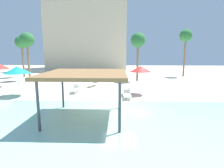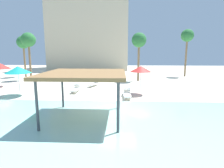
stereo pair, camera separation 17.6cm
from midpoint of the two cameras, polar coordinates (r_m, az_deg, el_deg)
ground_plane at (r=12.81m, az=2.58°, el=-7.32°), size 80.00×80.00×0.00m
lagoon_water at (r=7.94m, az=2.45°, el=-18.50°), size 44.00×13.50×0.04m
shade_pavilion at (r=10.34m, az=-8.12°, el=2.78°), size 4.55×4.55×2.68m
beach_umbrella_teal_1 at (r=17.79m, az=-27.07°, el=3.99°), size 2.19×2.19×2.59m
beach_umbrella_red_2 at (r=16.71m, az=9.28°, el=4.68°), size 1.92×1.92×2.57m
lounge_chair_0 at (r=15.44m, az=5.09°, el=-3.06°), size 0.60×1.90×0.74m
lounge_chair_2 at (r=17.93m, az=-10.98°, el=-1.38°), size 0.62×1.90×0.74m
lounge_chair_3 at (r=20.64m, az=-5.38°, el=0.24°), size 1.22×1.99×0.74m
palm_tree_0 at (r=30.98m, az=22.63°, el=13.44°), size 1.90×1.90×7.24m
palm_tree_1 at (r=27.37m, az=-24.50°, el=12.16°), size 1.90×1.90×6.37m
palm_tree_2 at (r=31.33m, az=-25.85°, el=11.40°), size 1.90×1.90×6.22m
palm_tree_3 at (r=24.51m, az=8.65°, el=13.08°), size 1.90×1.90×6.28m
hotel_block_0 at (r=43.61m, az=-6.78°, el=16.55°), size 16.94×10.70×17.69m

